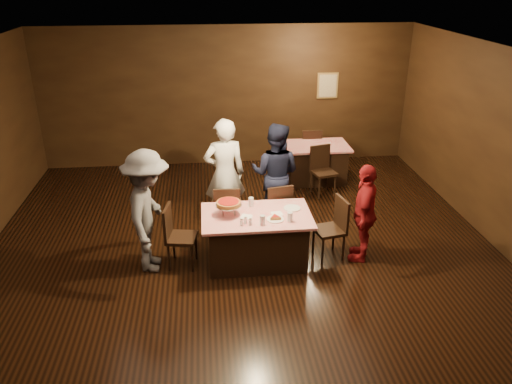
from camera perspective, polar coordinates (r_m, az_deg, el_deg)
room at (r=6.03m, az=-0.91°, el=5.72°), size 10.00×10.04×3.02m
main_table at (r=7.45m, az=0.05°, el=-5.27°), size 1.60×1.00×0.77m
back_table at (r=10.35m, az=6.84°, el=3.33°), size 1.30×0.90×0.77m
chair_far_left at (r=8.04m, az=-3.35°, el=-2.23°), size 0.43×0.43×0.95m
chair_far_right at (r=8.11m, az=2.30°, el=-1.97°), size 0.49×0.49×0.95m
chair_end_left at (r=7.38m, az=-8.50°, el=-5.05°), size 0.48×0.48×0.95m
chair_end_right at (r=7.58m, az=8.37°, el=-4.19°), size 0.50×0.50×0.95m
chair_back_near at (r=9.69m, az=7.75°, el=2.35°), size 0.51×0.51×0.95m
chair_back_far at (r=10.87m, az=6.19°, el=4.90°), size 0.43×0.43×0.95m
diner_white_jacket at (r=8.26m, az=-3.61°, el=2.08°), size 0.74×0.54×1.89m
diner_navy_hoodie at (r=8.43m, az=2.23°, el=2.11°), size 1.05×0.94×1.76m
diner_grey_knit at (r=7.21m, az=-12.21°, el=-2.19°), size 0.75×1.22×1.82m
diner_red_shirt at (r=7.52m, az=12.29°, el=-2.35°), size 0.69×0.96×1.52m
pizza_stand at (r=7.20m, az=-3.15°, el=-1.31°), size 0.38×0.38×0.22m
plate_with_slice at (r=7.12m, az=2.21°, el=-3.00°), size 0.25×0.25×0.06m
plate_empty at (r=7.47m, az=4.14°, el=-1.85°), size 0.25×0.25×0.01m
glass_front_left at (r=6.97m, az=0.73°, el=-3.21°), size 0.08×0.08×0.14m
glass_front_right at (r=7.07m, az=3.90°, el=-2.86°), size 0.08×0.08×0.14m
glass_back at (r=7.50m, az=-0.57°, el=-1.14°), size 0.08×0.08×0.14m
condiments at (r=6.98m, az=-1.17°, el=-3.39°), size 0.17×0.10×0.09m
napkin_center at (r=7.30m, az=2.40°, el=-2.50°), size 0.19×0.19×0.01m
napkin_left at (r=7.21m, az=-1.09°, el=-2.85°), size 0.21×0.21×0.01m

